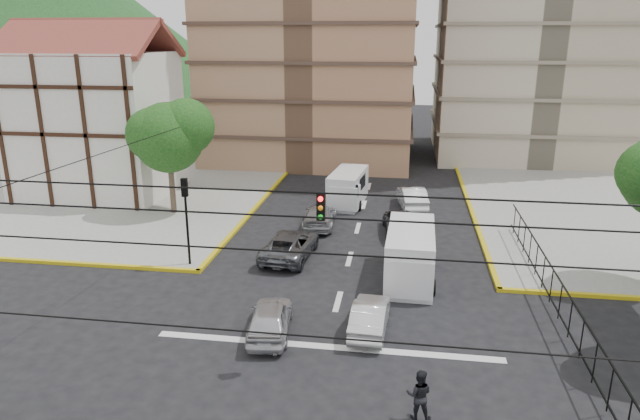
% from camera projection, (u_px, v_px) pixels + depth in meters
% --- Properties ---
extents(ground, '(160.00, 160.00, 0.00)m').
position_uv_depth(ground, '(321.00, 364.00, 20.06)').
color(ground, black).
rests_on(ground, ground).
extents(sidewalk_nw, '(26.00, 26.00, 0.15)m').
position_uv_depth(sidewalk_nw, '(92.00, 192.00, 41.79)').
color(sidewalk_nw, gray).
rests_on(sidewalk_nw, ground).
extents(stop_line, '(13.00, 0.40, 0.01)m').
position_uv_depth(stop_line, '(326.00, 346.00, 21.19)').
color(stop_line, silver).
rests_on(stop_line, ground).
extents(tudor_building, '(10.80, 8.05, 12.23)m').
position_uv_depth(tudor_building, '(96.00, 122.00, 40.13)').
color(tudor_building, silver).
rests_on(tudor_building, ground).
extents(distant_hill, '(70.00, 70.00, 28.00)m').
position_uv_depth(distant_hill, '(42.00, 16.00, 89.95)').
color(distant_hill, '#1A4416').
rests_on(distant_hill, ground).
extents(park_fence, '(0.10, 22.50, 1.66)m').
position_uv_depth(park_fence, '(557.00, 322.00, 23.03)').
color(park_fence, black).
rests_on(park_fence, ground).
extents(tree_tudor, '(5.39, 4.40, 7.43)m').
position_uv_depth(tree_tudor, '(170.00, 134.00, 35.36)').
color(tree_tudor, '#473828').
rests_on(tree_tudor, ground).
extents(traffic_light_nw, '(0.28, 0.22, 4.40)m').
position_uv_depth(traffic_light_nw, '(186.00, 207.00, 27.63)').
color(traffic_light_nw, black).
rests_on(traffic_light_nw, ground).
extents(traffic_light_hanging, '(18.00, 9.12, 0.92)m').
position_uv_depth(traffic_light_hanging, '(311.00, 223.00, 16.40)').
color(traffic_light_hanging, black).
rests_on(traffic_light_hanging, ground).
extents(van_right_lane, '(2.28, 5.50, 2.46)m').
position_uv_depth(van_right_lane, '(410.00, 257.00, 26.52)').
color(van_right_lane, silver).
rests_on(van_right_lane, ground).
extents(van_left_lane, '(2.47, 5.18, 2.25)m').
position_uv_depth(van_left_lane, '(347.00, 189.00, 38.72)').
color(van_left_lane, silver).
rests_on(van_left_lane, ground).
extents(car_silver_front_left, '(2.00, 4.04, 1.32)m').
position_uv_depth(car_silver_front_left, '(270.00, 318.00, 21.94)').
color(car_silver_front_left, silver).
rests_on(car_silver_front_left, ground).
extents(car_white_front_right, '(1.48, 3.81, 1.24)m').
position_uv_depth(car_white_front_right, '(370.00, 316.00, 22.21)').
color(car_white_front_right, silver).
rests_on(car_white_front_right, ground).
extents(car_grey_mid_left, '(2.65, 5.08, 1.37)m').
position_uv_depth(car_grey_mid_left, '(290.00, 245.00, 29.56)').
color(car_grey_mid_left, '#595B60').
rests_on(car_grey_mid_left, ground).
extents(car_silver_rear_left, '(2.08, 4.58, 1.30)m').
position_uv_depth(car_silver_rear_left, '(319.00, 216.00, 34.37)').
color(car_silver_rear_left, '#A2A2A6').
rests_on(car_silver_rear_left, ground).
extents(car_darkgrey_mid_right, '(2.27, 4.56, 1.49)m').
position_uv_depth(car_darkgrey_mid_right, '(400.00, 221.00, 33.06)').
color(car_darkgrey_mid_right, '#2A2A2D').
rests_on(car_darkgrey_mid_right, ground).
extents(car_white_rear_right, '(2.21, 4.64, 1.47)m').
position_uv_depth(car_white_rear_right, '(412.00, 197.00, 38.03)').
color(car_white_rear_right, white).
rests_on(car_white_rear_right, ground).
extents(pedestrian_crosswalk, '(0.81, 0.64, 1.62)m').
position_uv_depth(pedestrian_crosswalk, '(419.00, 395.00, 17.00)').
color(pedestrian_crosswalk, black).
rests_on(pedestrian_crosswalk, ground).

